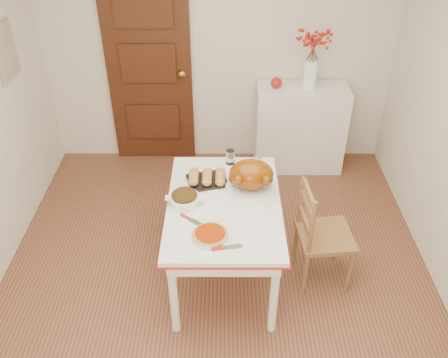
{
  "coord_description": "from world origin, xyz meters",
  "views": [
    {
      "loc": [
        0.06,
        -2.58,
        2.94
      ],
      "look_at": [
        0.06,
        0.22,
        0.92
      ],
      "focal_mm": 38.51,
      "sensor_mm": 36.0,
      "label": 1
    }
  ],
  "objects_px": {
    "chair_oak": "(325,234)",
    "pumpkin_pie": "(210,234)",
    "kitchen_table": "(224,240)",
    "turkey_platter": "(251,176)",
    "sideboard": "(300,128)"
  },
  "relations": [
    {
      "from": "kitchen_table",
      "to": "pumpkin_pie",
      "type": "relative_size",
      "value": 5.09
    },
    {
      "from": "kitchen_table",
      "to": "turkey_platter",
      "type": "height_order",
      "value": "turkey_platter"
    },
    {
      "from": "kitchen_table",
      "to": "pumpkin_pie",
      "type": "distance_m",
      "value": 0.55
    },
    {
      "from": "chair_oak",
      "to": "pumpkin_pie",
      "type": "xyz_separation_m",
      "value": [
        -0.87,
        -0.35,
        0.31
      ]
    },
    {
      "from": "sideboard",
      "to": "turkey_platter",
      "type": "relative_size",
      "value": 2.34
    },
    {
      "from": "kitchen_table",
      "to": "turkey_platter",
      "type": "bearing_deg",
      "value": 39.8
    },
    {
      "from": "turkey_platter",
      "to": "pumpkin_pie",
      "type": "height_order",
      "value": "turkey_platter"
    },
    {
      "from": "pumpkin_pie",
      "to": "turkey_platter",
      "type": "bearing_deg",
      "value": 61.3
    },
    {
      "from": "chair_oak",
      "to": "pumpkin_pie",
      "type": "height_order",
      "value": "chair_oak"
    },
    {
      "from": "kitchen_table",
      "to": "pumpkin_pie",
      "type": "xyz_separation_m",
      "value": [
        -0.09,
        -0.37,
        0.4
      ]
    },
    {
      "from": "kitchen_table",
      "to": "chair_oak",
      "type": "height_order",
      "value": "chair_oak"
    },
    {
      "from": "chair_oak",
      "to": "pumpkin_pie",
      "type": "relative_size",
      "value": 3.76
    },
    {
      "from": "sideboard",
      "to": "chair_oak",
      "type": "distance_m",
      "value": 1.63
    },
    {
      "from": "chair_oak",
      "to": "kitchen_table",
      "type": "bearing_deg",
      "value": 83.55
    },
    {
      "from": "chair_oak",
      "to": "pumpkin_pie",
      "type": "distance_m",
      "value": 0.99
    }
  ]
}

